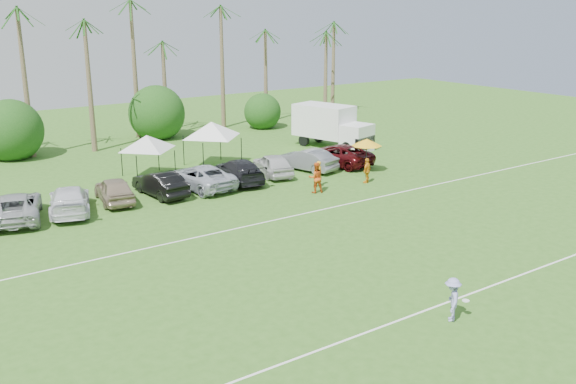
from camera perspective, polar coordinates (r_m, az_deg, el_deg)
ground at (r=23.23m, az=14.59°, el=-12.42°), size 120.00×120.00×0.00m
field_lines at (r=28.45m, az=2.30°, el=-6.39°), size 80.00×12.10×0.01m
palm_tree_4 at (r=52.38m, az=-22.09°, el=11.24°), size 2.40×2.40×8.90m
palm_tree_5 at (r=53.39m, az=-17.94°, el=12.64°), size 2.40×2.40×9.90m
palm_tree_6 at (r=54.68m, az=-13.91°, el=13.91°), size 2.40×2.40×10.90m
palm_tree_7 at (r=56.25m, az=-10.06°, el=15.04°), size 2.40×2.40×11.90m
palm_tree_8 at (r=58.64m, az=-5.40°, el=12.72°), size 2.40×2.40×8.90m
palm_tree_9 at (r=61.23m, az=-1.24°, el=13.74°), size 2.40×2.40×9.90m
palm_tree_10 at (r=64.11m, az=2.60°, el=14.61°), size 2.40×2.40×10.90m
palm_tree_11 at (r=66.60m, az=5.44°, el=15.34°), size 2.40×2.40×11.90m
bush_tree_1 at (r=53.61m, az=-23.78°, el=4.99°), size 4.00×4.00×4.00m
bush_tree_2 at (r=57.07m, az=-11.91°, el=6.61°), size 4.00×4.00×4.00m
bush_tree_3 at (r=61.61m, az=-3.28°, el=7.61°), size 4.00×4.00×4.00m
sideline_player_a at (r=40.27m, az=2.68°, el=1.62°), size 0.60×0.40×1.64m
sideline_player_b at (r=38.90m, az=2.49°, el=1.29°), size 1.11×1.00×1.89m
sideline_player_c at (r=41.40m, az=7.04°, el=1.91°), size 1.03×0.76×1.63m
box_truck at (r=51.63m, az=3.92°, el=5.93°), size 4.05×6.91×3.35m
canopy_tent_left at (r=43.04m, az=-12.47°, el=4.95°), size 4.09×4.09×3.31m
canopy_tent_right at (r=45.25m, az=-6.84°, el=6.22°), size 4.61×4.61×3.73m
market_umbrella at (r=43.81m, az=7.01°, el=4.41°), size 2.09×2.09×2.33m
frisbee_player at (r=24.03m, az=14.39°, el=-9.23°), size 1.24×1.17×1.63m
parked_car_2 at (r=36.79m, az=-23.06°, el=-1.22°), size 3.84×5.82×1.49m
parked_car_3 at (r=37.07m, az=-18.85°, el=-0.66°), size 3.50×5.51×1.49m
parked_car_4 at (r=38.33m, az=-15.18°, el=0.19°), size 2.39×4.58×1.49m
parked_car_5 at (r=39.05m, az=-11.29°, el=0.74°), size 1.91×4.62×1.49m
parked_car_6 at (r=40.21m, az=-7.77°, el=1.35°), size 2.95×5.55×1.49m
parked_car_7 at (r=41.46m, az=-4.41°, el=1.90°), size 2.83×5.38×1.49m
parked_car_8 at (r=42.98m, az=-1.37°, el=2.46°), size 2.73×4.65×1.49m
parked_car_9 at (r=44.38m, az=1.69°, el=2.89°), size 2.64×4.76×1.49m
parked_car_10 at (r=45.99m, az=4.46°, el=3.32°), size 3.45×5.72×1.49m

